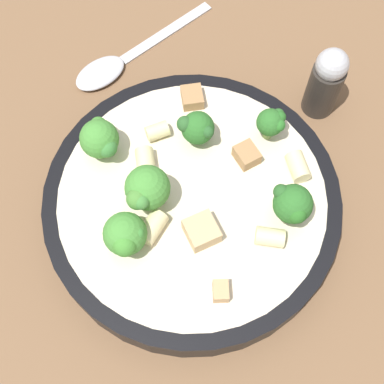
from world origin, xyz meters
The scene contains 19 objects.
ground_plane centered at (0.00, 0.00, 0.00)m, with size 2.00×2.00×0.00m, color brown.
pasta_bowl centered at (0.00, 0.00, 0.02)m, with size 0.27×0.27×0.04m.
broccoli_floret_0 centered at (0.07, -0.03, 0.06)m, with size 0.04×0.04×0.04m.
broccoli_floret_1 centered at (-0.09, 0.04, 0.06)m, with size 0.03×0.03×0.04m.
broccoli_floret_2 centered at (-0.06, -0.02, 0.06)m, with size 0.03×0.04×0.04m.
broccoli_floret_3 centered at (0.02, -0.03, 0.07)m, with size 0.04×0.04×0.05m.
broccoli_floret_4 centered at (-0.01, -0.10, 0.06)m, with size 0.04×0.04×0.04m.
broccoli_floret_5 centered at (-0.02, 0.09, 0.07)m, with size 0.03×0.04×0.04m.
rigatoni_0 centered at (0.05, -0.02, 0.05)m, with size 0.02×0.02×0.03m, color beige.
rigatoni_1 centered at (0.01, 0.08, 0.05)m, with size 0.02×0.02×0.02m, color beige.
rigatoni_2 centered at (-0.01, -0.05, 0.05)m, with size 0.02×0.02×0.03m, color beige.
rigatoni_3 centered at (-0.04, -0.06, 0.05)m, with size 0.01×0.01×0.02m, color beige.
rigatoni_4 centered at (-0.07, 0.08, 0.05)m, with size 0.02×0.02×0.03m, color beige.
chicken_chunk_0 centered at (0.03, 0.02, 0.05)m, with size 0.03×0.03×0.02m, color tan.
chicken_chunk_1 centered at (-0.09, -0.05, 0.04)m, with size 0.02×0.02×0.01m, color #A87A4C.
chicken_chunk_2 centered at (0.07, 0.06, 0.04)m, with size 0.02×0.01×0.01m, color tan.
chicken_chunk_3 centered at (-0.06, 0.03, 0.05)m, with size 0.02×0.02×0.01m, color #A87A4C.
pepper_shaker centered at (-0.17, 0.07, 0.04)m, with size 0.03×0.03×0.09m.
spoon centered at (-0.12, -0.15, 0.00)m, with size 0.18×0.10×0.01m.
Camera 1 is at (0.18, 0.09, 0.48)m, focal length 50.00 mm.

